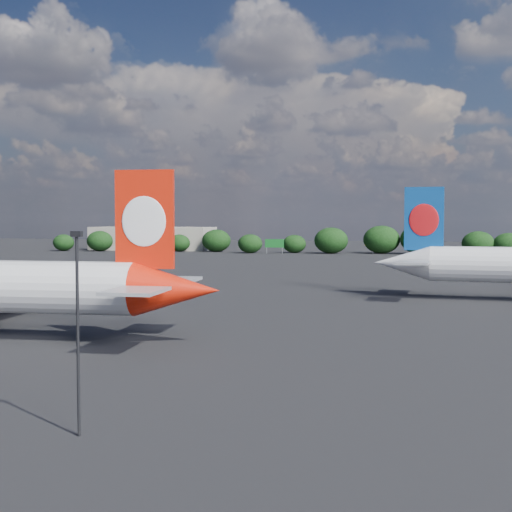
# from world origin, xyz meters

# --- Properties ---
(ground) EXTENTS (500.00, 500.00, 0.00)m
(ground) POSITION_xyz_m (0.00, 60.00, 0.00)
(ground) COLOR black
(ground) RESTS_ON ground
(apron_lamp_post) EXTENTS (0.55, 0.30, 10.27)m
(apron_lamp_post) POSITION_xyz_m (12.09, -9.41, 5.78)
(apron_lamp_post) COLOR black
(apron_lamp_post) RESTS_ON ground
(terminal_building) EXTENTS (42.00, 16.00, 8.00)m
(terminal_building) POSITION_xyz_m (-65.00, 192.00, 4.00)
(terminal_building) COLOR gray
(terminal_building) RESTS_ON ground
(highway_sign) EXTENTS (6.00, 0.30, 4.50)m
(highway_sign) POSITION_xyz_m (-18.00, 176.00, 3.13)
(highway_sign) COLOR #136120
(highway_sign) RESTS_ON ground
(billboard_yellow) EXTENTS (5.00, 0.30, 5.50)m
(billboard_yellow) POSITION_xyz_m (12.00, 182.00, 3.87)
(billboard_yellow) COLOR yellow
(billboard_yellow) RESTS_ON ground
(horizon_treeline) EXTENTS (206.98, 16.91, 9.20)m
(horizon_treeline) POSITION_xyz_m (26.07, 179.83, 3.94)
(horizon_treeline) COLOR black
(horizon_treeline) RESTS_ON ground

